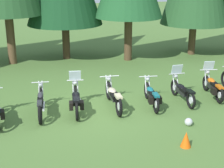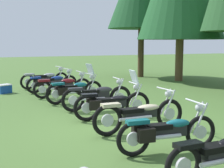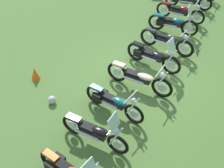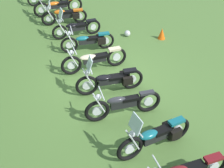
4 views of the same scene
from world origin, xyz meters
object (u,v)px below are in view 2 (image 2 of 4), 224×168
motorcycle_5 (112,103)px  picnic_cooler (4,89)px  motorcycle_3 (74,90)px  motorcycle_6 (140,114)px  motorcycle_8 (223,151)px  motorcycle_2 (63,86)px  motorcycle_4 (98,96)px  motorcycle_0 (45,78)px  motorcycle_7 (166,131)px  motorcycle_1 (51,82)px

motorcycle_5 → picnic_cooler: motorcycle_5 is taller
motorcycle_3 → motorcycle_6: size_ratio=0.90×
motorcycle_5 → motorcycle_8: size_ratio=1.05×
motorcycle_2 → motorcycle_4: (2.75, 0.44, -0.00)m
motorcycle_0 → motorcycle_7: 9.60m
motorcycle_0 → motorcycle_8: (10.91, 0.74, -0.01)m
motorcycle_1 → motorcycle_4: (4.20, 0.61, 0.02)m
motorcycle_4 → motorcycle_6: bearing=-84.7°
motorcycle_7 → motorcycle_8: size_ratio=1.00×
motorcycle_5 → motorcycle_3: bearing=101.5°
motorcycle_8 → picnic_cooler: motorcycle_8 is taller
motorcycle_4 → picnic_cooler: motorcycle_4 is taller
motorcycle_5 → picnic_cooler: (-5.94, -2.50, -0.28)m
motorcycle_4 → motorcycle_5: size_ratio=1.03×
motorcycle_1 → motorcycle_5: (5.46, 0.56, 0.03)m
motorcycle_2 → motorcycle_8: (8.19, 0.55, -0.02)m
motorcycle_2 → motorcycle_4: size_ratio=1.01×
motorcycle_4 → motorcycle_5: bearing=-89.2°
motorcycle_6 → motorcycle_8: 2.77m
motorcycle_7 → picnic_cooler: (-8.79, -2.45, -0.25)m
motorcycle_6 → motorcycle_5: bearing=95.8°
motorcycle_5 → motorcycle_7: motorcycle_5 is taller
motorcycle_2 → motorcycle_3: size_ratio=1.07×
motorcycle_0 → motorcycle_6: motorcycle_6 is taller
motorcycle_3 → motorcycle_5: bearing=-91.9°
motorcycle_0 → picnic_cooler: size_ratio=3.54×
motorcycle_3 → motorcycle_8: size_ratio=1.03×
motorcycle_0 → motorcycle_3: (3.98, 0.28, 0.02)m
motorcycle_3 → motorcycle_6: (4.16, 0.45, -0.02)m
motorcycle_2 → motorcycle_3: bearing=-86.7°
motorcycle_1 → motorcycle_6: 6.91m
motorcycle_2 → motorcycle_5: motorcycle_5 is taller
motorcycle_7 → picnic_cooler: bearing=110.8°
motorcycle_4 → motorcycle_2: bearing=102.3°
motorcycle_7 → motorcycle_8: 1.34m
motorcycle_8 → picnic_cooler: size_ratio=3.22×
motorcycle_0 → motorcycle_8: 10.94m
motorcycle_2 → motorcycle_7: (6.86, 0.34, -0.03)m
motorcycle_0 → motorcycle_7: motorcycle_0 is taller
motorcycle_1 → motorcycle_4: size_ratio=1.00×
motorcycle_3 → motorcycle_8: motorcycle_3 is taller
motorcycle_7 → motorcycle_1: bearing=98.7°
motorcycle_2 → motorcycle_3: motorcycle_3 is taller
motorcycle_5 → motorcycle_6: size_ratio=0.92×
motorcycle_1 → motorcycle_8: bearing=-95.6°
motorcycle_0 → picnic_cooler: 2.09m
motorcycle_6 → motorcycle_8: size_ratio=1.14×
motorcycle_5 → motorcycle_8: 4.19m
motorcycle_2 → motorcycle_6: (5.42, 0.54, -0.01)m
motorcycle_4 → motorcycle_7: 4.12m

